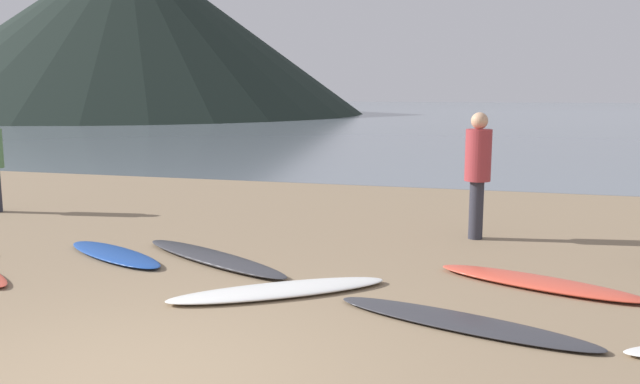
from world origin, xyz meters
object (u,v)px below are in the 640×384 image
(surfboard_6, at_px, (537,282))
(person_2, at_px, (478,165))
(surfboard_3, at_px, (213,258))
(surfboard_4, at_px, (280,290))
(surfboard_5, at_px, (461,322))
(surfboard_2, at_px, (114,254))

(surfboard_6, distance_m, person_2, 2.53)
(surfboard_3, relative_size, surfboard_6, 1.19)
(surfboard_4, xyz_separation_m, surfboard_6, (2.63, 1.01, 0.01))
(surfboard_6, relative_size, person_2, 1.24)
(surfboard_3, height_order, surfboard_5, surfboard_3)
(surfboard_4, relative_size, surfboard_5, 0.95)
(surfboard_2, bearing_deg, surfboard_3, 33.96)
(surfboard_6, xyz_separation_m, person_2, (-0.75, 2.18, 1.02))
(surfboard_2, bearing_deg, surfboard_5, 11.25)
(surfboard_4, bearing_deg, surfboard_3, 106.05)
(surfboard_2, xyz_separation_m, surfboard_3, (1.31, 0.15, 0.01))
(surfboard_5, bearing_deg, surfboard_2, -178.71)
(surfboard_5, bearing_deg, surfboard_6, 80.23)
(surfboard_3, distance_m, person_2, 3.94)
(surfboard_6, bearing_deg, person_2, 129.80)
(surfboard_2, relative_size, surfboard_3, 0.73)
(surfboard_3, bearing_deg, surfboard_4, -11.25)
(surfboard_3, bearing_deg, surfboard_2, -145.34)
(surfboard_2, height_order, surfboard_3, surfboard_3)
(surfboard_2, bearing_deg, surfboard_6, 28.96)
(surfboard_5, xyz_separation_m, surfboard_6, (0.73, 1.43, 0.02))
(surfboard_3, relative_size, person_2, 1.48)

